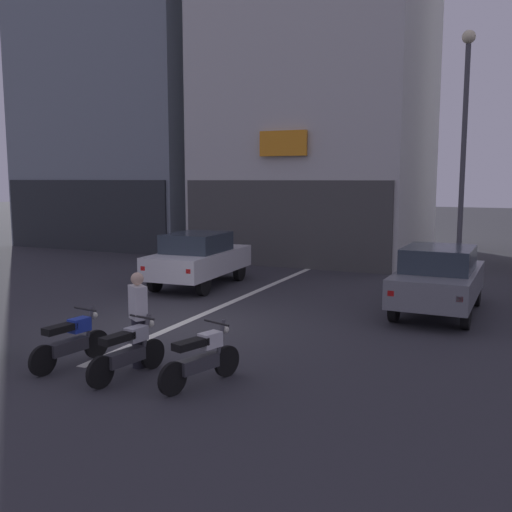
# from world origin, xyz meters

# --- Properties ---
(ground_plane) EXTENTS (120.00, 120.00, 0.00)m
(ground_plane) POSITION_xyz_m (0.00, 0.00, 0.00)
(ground_plane) COLOR #333338
(lane_centre_line) EXTENTS (0.20, 18.00, 0.01)m
(lane_centre_line) POSITION_xyz_m (0.00, 6.00, 0.00)
(lane_centre_line) COLOR silver
(lane_centre_line) RESTS_ON ground
(building_corner_left) EXTENTS (9.17, 8.02, 21.75)m
(building_corner_left) POSITION_xyz_m (-11.10, 13.98, 10.86)
(building_corner_left) COLOR gray
(building_corner_left) RESTS_ON ground
(building_mid_block) EXTENTS (8.34, 9.99, 17.82)m
(building_mid_block) POSITION_xyz_m (-1.02, 13.98, 8.90)
(building_mid_block) COLOR silver
(building_mid_block) RESTS_ON ground
(car_white_crossing_near) EXTENTS (1.98, 4.19, 1.64)m
(car_white_crossing_near) POSITION_xyz_m (-1.94, 4.47, 0.89)
(car_white_crossing_near) COLOR black
(car_white_crossing_near) RESTS_ON ground
(car_grey_parked_kerbside) EXTENTS (1.86, 4.14, 1.64)m
(car_grey_parked_kerbside) POSITION_xyz_m (5.14, 3.73, 0.89)
(car_grey_parked_kerbside) COLOR black
(car_grey_parked_kerbside) RESTS_ON ground
(street_lamp) EXTENTS (0.36, 0.36, 7.20)m
(street_lamp) POSITION_xyz_m (5.35, 6.39, 4.35)
(street_lamp) COLOR #47474C
(street_lamp) RESTS_ON ground
(motorcycle_blue_row_leftmost) EXTENTS (0.55, 1.66, 0.98)m
(motorcycle_blue_row_leftmost) POSITION_xyz_m (-0.17, -3.01, 0.46)
(motorcycle_blue_row_leftmost) COLOR black
(motorcycle_blue_row_leftmost) RESTS_ON ground
(motorcycle_silver_row_left_mid) EXTENTS (0.55, 1.66, 0.98)m
(motorcycle_silver_row_left_mid) POSITION_xyz_m (1.09, -3.09, 0.46)
(motorcycle_silver_row_left_mid) COLOR black
(motorcycle_silver_row_left_mid) RESTS_ON ground
(motorcycle_white_row_centre) EXTENTS (0.67, 1.61, 0.98)m
(motorcycle_white_row_centre) POSITION_xyz_m (2.36, -2.89, 0.46)
(motorcycle_white_row_centre) COLOR black
(motorcycle_white_row_centre) RESTS_ON ground
(person_by_motorcycles) EXTENTS (0.42, 0.38, 1.67)m
(person_by_motorcycles) POSITION_xyz_m (0.93, -2.57, 0.86)
(person_by_motorcycles) COLOR #23232D
(person_by_motorcycles) RESTS_ON ground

